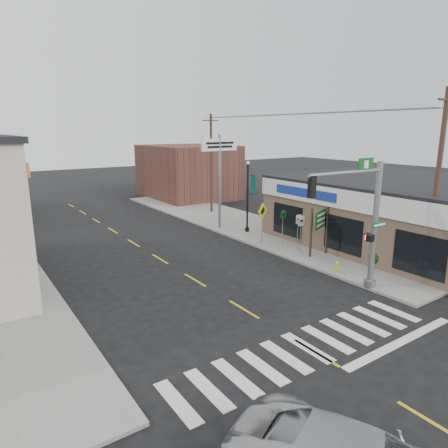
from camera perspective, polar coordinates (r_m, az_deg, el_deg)
ground at (r=14.34m, az=12.99°, el=-17.49°), size 140.00×140.00×0.00m
sidewalk_right at (r=28.88m, az=6.31°, el=-1.17°), size 6.00×38.00×0.13m
center_line at (r=20.00m, az=-4.16°, el=-7.98°), size 0.12×56.00×0.01m
crosswalk at (r=14.57m, az=11.79°, el=-16.87°), size 11.00×2.20×0.01m
thrift_store at (r=28.18m, az=24.45°, el=1.37°), size 12.00×14.00×4.00m
bldg_distant_right at (r=43.92m, az=-5.20°, el=7.47°), size 8.00×10.00×5.60m
traffic_signal_pole at (r=18.54m, az=19.65°, el=1.43°), size 4.72×0.38×5.97m
guide_sign at (r=23.53m, az=13.57°, el=-0.02°), size 1.63×0.14×2.86m
fire_hydrant at (r=21.20m, az=15.80°, el=-5.88°), size 0.20×0.20×0.63m
ped_crossing_sign at (r=25.07m, az=5.51°, el=1.15°), size 1.06×0.07×2.72m
lamp_post at (r=28.20m, az=3.49°, el=4.72°), size 0.65×0.51×5.01m
dance_center_sign at (r=28.95m, az=-0.65°, el=9.36°), size 3.20×0.20×6.80m
bare_tree at (r=22.58m, az=23.29°, el=3.55°), size 2.36×2.36×4.73m
shrub_front at (r=23.01m, az=21.48°, el=-4.27°), size 1.45×1.45×1.09m
shrub_back at (r=26.98m, az=15.76°, el=-1.66°), size 1.02×1.02×0.76m
utility_pole_near at (r=21.33m, az=28.11°, el=5.01°), size 1.57×0.24×9.02m
utility_pole_far at (r=35.07m, az=-1.84°, el=8.73°), size 1.46×0.22×8.41m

